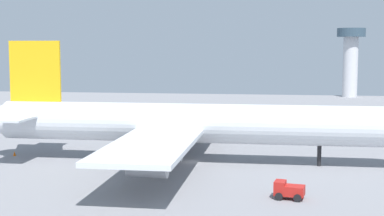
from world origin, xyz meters
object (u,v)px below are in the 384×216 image
Objects in this scene: maintenance_van at (288,190)px; control_tower at (351,55)px; cargo_airplane at (190,124)px; safety_cone_tail at (15,154)px; cargo_loader at (311,132)px.

control_tower is at bearing 80.07° from maintenance_van.
cargo_airplane reaches higher than safety_cone_tail.
cargo_airplane is at bearing -1.29° from safety_cone_tail.
cargo_loader is (22.56, 31.32, -5.65)m from cargo_airplane.
cargo_loader is at bearing 28.81° from safety_cone_tail.
safety_cone_tail is (-55.60, -30.57, -0.71)m from cargo_loader.
control_tower reaches higher than safety_cone_tail.
maintenance_van is (-6.12, -53.08, 0.09)m from cargo_loader.
cargo_loader is at bearing 54.24° from cargo_airplane.
control_tower reaches higher than cargo_loader.
cargo_airplane is at bearing 127.05° from maintenance_van.
safety_cone_tail is at bearing 178.71° from cargo_airplane.
cargo_airplane is 148.98m from control_tower.
control_tower is (78.09, 140.88, 16.75)m from safety_cone_tail.
maintenance_van is 54.36m from safety_cone_tail.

